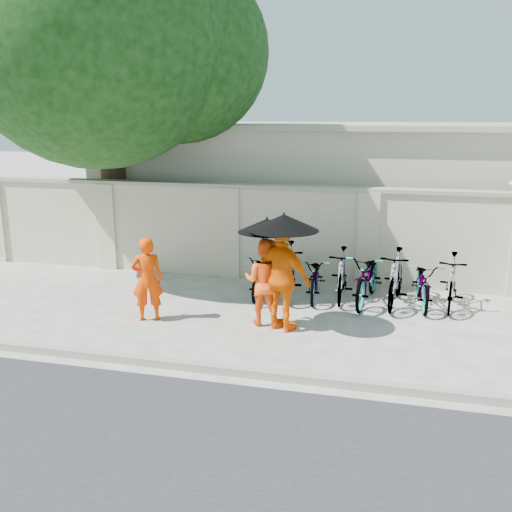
# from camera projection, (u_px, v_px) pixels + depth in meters

# --- Properties ---
(ground) EXTENTS (80.00, 80.00, 0.00)m
(ground) POSITION_uv_depth(u_px,v_px,m) (236.00, 329.00, 9.73)
(ground) COLOR beige
(kerb) EXTENTS (40.00, 0.16, 0.12)m
(kerb) POSITION_uv_depth(u_px,v_px,m) (203.00, 367.00, 8.12)
(kerb) COLOR gray
(kerb) RESTS_ON ground
(compound_wall) EXTENTS (20.00, 0.30, 2.00)m
(compound_wall) POSITION_uv_depth(u_px,v_px,m) (321.00, 237.00, 12.27)
(compound_wall) COLOR beige
(compound_wall) RESTS_ON ground
(building_behind) EXTENTS (14.00, 6.00, 3.20)m
(building_behind) POSITION_uv_depth(u_px,v_px,m) (377.00, 188.00, 15.46)
(building_behind) COLOR #BDB297
(building_behind) RESTS_ON ground
(shade_tree) EXTENTS (6.70, 6.20, 8.20)m
(shade_tree) POSITION_uv_depth(u_px,v_px,m) (107.00, 40.00, 12.15)
(shade_tree) COLOR #4F3020
(shade_tree) RESTS_ON ground
(monk_left) EXTENTS (0.65, 0.55, 1.50)m
(monk_left) POSITION_uv_depth(u_px,v_px,m) (147.00, 279.00, 9.99)
(monk_left) COLOR #FF3C00
(monk_left) RESTS_ON ground
(monk_center) EXTENTS (0.80, 0.65, 1.53)m
(monk_center) POSITION_uv_depth(u_px,v_px,m) (265.00, 282.00, 9.78)
(monk_center) COLOR #FF5A11
(monk_center) RESTS_ON ground
(parasol_center) EXTENTS (0.98, 0.98, 1.01)m
(parasol_center) POSITION_uv_depth(u_px,v_px,m) (267.00, 225.00, 9.45)
(parasol_center) COLOR black
(parasol_center) RESTS_ON ground
(monk_right) EXTENTS (1.14, 0.83, 1.80)m
(monk_right) POSITION_uv_depth(u_px,v_px,m) (283.00, 279.00, 9.48)
(monk_right) COLOR #FF6704
(monk_right) RESTS_ON ground
(parasol_right) EXTENTS (1.15, 1.15, 0.99)m
(parasol_right) POSITION_uv_depth(u_px,v_px,m) (284.00, 222.00, 9.16)
(parasol_right) COLOR black
(parasol_right) RESTS_ON ground
(bike_0) EXTENTS (0.61, 1.72, 0.90)m
(bike_0) POSITION_uv_depth(u_px,v_px,m) (264.00, 274.00, 11.41)
(bike_0) COLOR gray
(bike_0) RESTS_ON ground
(bike_1) EXTENTS (0.74, 1.83, 1.07)m
(bike_1) POSITION_uv_depth(u_px,v_px,m) (290.00, 270.00, 11.38)
(bike_1) COLOR gray
(bike_1) RESTS_ON ground
(bike_2) EXTENTS (0.70, 1.67, 0.86)m
(bike_2) POSITION_uv_depth(u_px,v_px,m) (315.00, 277.00, 11.27)
(bike_2) COLOR gray
(bike_2) RESTS_ON ground
(bike_3) EXTENTS (0.52, 1.68, 1.00)m
(bike_3) POSITION_uv_depth(u_px,v_px,m) (342.00, 274.00, 11.19)
(bike_3) COLOR gray
(bike_3) RESTS_ON ground
(bike_4) EXTENTS (0.91, 1.99, 1.01)m
(bike_4) POSITION_uv_depth(u_px,v_px,m) (368.00, 278.00, 10.96)
(bike_4) COLOR gray
(bike_4) RESTS_ON ground
(bike_5) EXTENTS (0.70, 1.83, 1.07)m
(bike_5) POSITION_uv_depth(u_px,v_px,m) (396.00, 278.00, 10.82)
(bike_5) COLOR gray
(bike_5) RESTS_ON ground
(bike_6) EXTENTS (0.71, 1.75, 0.90)m
(bike_6) POSITION_uv_depth(u_px,v_px,m) (423.00, 283.00, 10.80)
(bike_6) COLOR gray
(bike_6) RESTS_ON ground
(bike_7) EXTENTS (0.67, 1.73, 1.01)m
(bike_7) POSITION_uv_depth(u_px,v_px,m) (452.00, 282.00, 10.70)
(bike_7) COLOR gray
(bike_7) RESTS_ON ground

